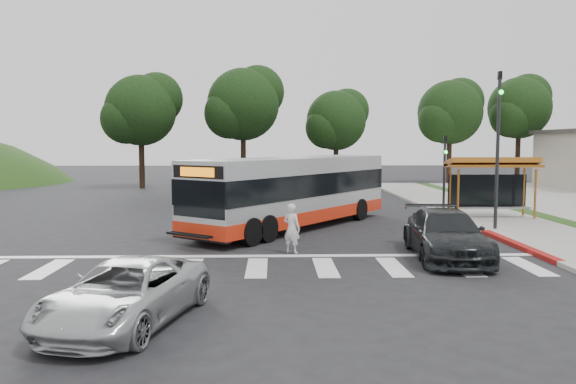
{
  "coord_description": "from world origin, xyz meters",
  "views": [
    {
      "loc": [
        0.48,
        -21.08,
        3.63
      ],
      "look_at": [
        1.1,
        2.06,
        1.6
      ],
      "focal_mm": 35.0,
      "sensor_mm": 36.0,
      "label": 1
    }
  ],
  "objects_px": {
    "transit_bus": "(294,193)",
    "silver_suv_south": "(126,293)",
    "pedestrian": "(292,228)",
    "dark_sedan": "(446,234)"
  },
  "relations": [
    {
      "from": "pedestrian",
      "to": "transit_bus",
      "type": "bearing_deg",
      "value": -60.63
    },
    {
      "from": "transit_bus",
      "to": "pedestrian",
      "type": "height_order",
      "value": "transit_bus"
    },
    {
      "from": "pedestrian",
      "to": "silver_suv_south",
      "type": "relative_size",
      "value": 0.36
    },
    {
      "from": "transit_bus",
      "to": "silver_suv_south",
      "type": "relative_size",
      "value": 2.56
    },
    {
      "from": "dark_sedan",
      "to": "silver_suv_south",
      "type": "xyz_separation_m",
      "value": [
        -8.38,
        -6.25,
        -0.12
      ]
    },
    {
      "from": "transit_bus",
      "to": "pedestrian",
      "type": "bearing_deg",
      "value": -56.48
    },
    {
      "from": "transit_bus",
      "to": "silver_suv_south",
      "type": "distance_m",
      "value": 13.35
    },
    {
      "from": "silver_suv_south",
      "to": "transit_bus",
      "type": "bearing_deg",
      "value": 87.4
    },
    {
      "from": "pedestrian",
      "to": "dark_sedan",
      "type": "relative_size",
      "value": 0.32
    },
    {
      "from": "transit_bus",
      "to": "pedestrian",
      "type": "relative_size",
      "value": 7.06
    }
  ]
}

